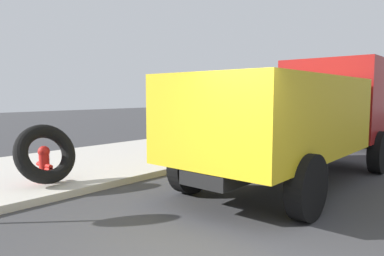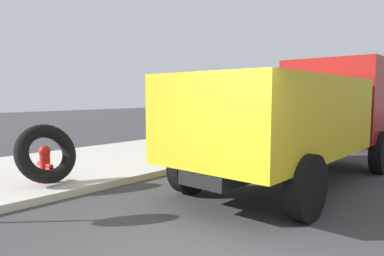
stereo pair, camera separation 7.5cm
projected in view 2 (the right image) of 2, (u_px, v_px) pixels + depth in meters
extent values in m
cylinder|color=red|center=(45.00, 168.00, 7.59)|extent=(0.21, 0.21, 0.62)
sphere|color=red|center=(45.00, 151.00, 7.55)|extent=(0.25, 0.25, 0.25)
cylinder|color=red|center=(49.00, 166.00, 7.45)|extent=(0.10, 0.17, 0.10)
cylinder|color=red|center=(41.00, 164.00, 7.71)|extent=(0.10, 0.17, 0.10)
cylinder|color=red|center=(50.00, 170.00, 7.46)|extent=(0.12, 0.17, 0.12)
torus|color=black|center=(46.00, 154.00, 7.43)|extent=(1.33, 0.82, 1.31)
cube|color=gold|center=(274.00, 116.00, 7.30)|extent=(4.82, 2.53, 1.60)
cube|color=maroon|center=(336.00, 100.00, 9.97)|extent=(2.02, 2.51, 2.20)
cube|color=black|center=(296.00, 154.00, 8.21)|extent=(7.01, 0.95, 0.24)
cylinder|color=black|center=(290.00, 144.00, 10.76)|extent=(1.10, 0.31, 1.10)
cylinder|color=black|center=(380.00, 152.00, 9.12)|extent=(1.10, 0.31, 1.10)
cylinder|color=black|center=(190.00, 167.00, 7.32)|extent=(1.10, 0.31, 1.10)
cylinder|color=black|center=(306.00, 187.00, 5.68)|extent=(1.10, 0.31, 1.10)
cylinder|color=black|center=(382.00, 126.00, 17.06)|extent=(1.10, 0.31, 1.10)
cylinder|color=black|center=(353.00, 133.00, 13.59)|extent=(1.10, 0.31, 1.10)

